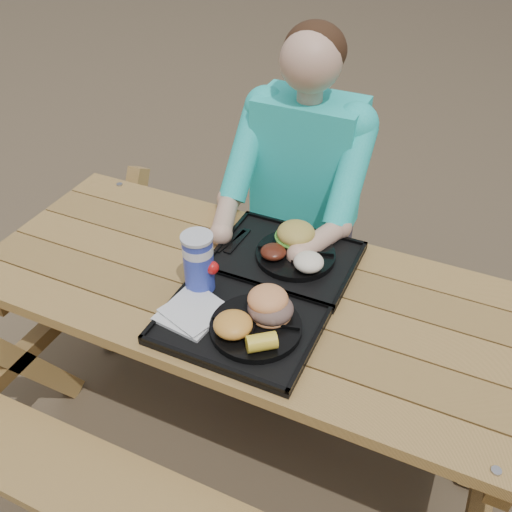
% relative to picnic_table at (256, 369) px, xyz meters
% --- Properties ---
extents(ground, '(60.00, 60.00, 0.00)m').
position_rel_picnic_table_xyz_m(ground, '(0.00, 0.00, -0.38)').
color(ground, '#999999').
rests_on(ground, ground).
extents(picnic_table, '(1.80, 1.49, 0.75)m').
position_rel_picnic_table_xyz_m(picnic_table, '(0.00, 0.00, 0.00)').
color(picnic_table, '#999999').
rests_on(picnic_table, ground).
extents(tray_near, '(0.45, 0.35, 0.02)m').
position_rel_picnic_table_xyz_m(tray_near, '(0.03, -0.17, 0.39)').
color(tray_near, black).
rests_on(tray_near, picnic_table).
extents(tray_far, '(0.45, 0.35, 0.02)m').
position_rel_picnic_table_xyz_m(tray_far, '(0.03, 0.17, 0.39)').
color(tray_far, black).
rests_on(tray_far, picnic_table).
extents(plate_near, '(0.26, 0.26, 0.02)m').
position_rel_picnic_table_xyz_m(plate_near, '(0.08, -0.18, 0.41)').
color(plate_near, black).
rests_on(plate_near, tray_near).
extents(plate_far, '(0.26, 0.26, 0.02)m').
position_rel_picnic_table_xyz_m(plate_far, '(0.06, 0.18, 0.41)').
color(plate_far, black).
rests_on(plate_far, tray_far).
extents(napkin_stack, '(0.18, 0.18, 0.02)m').
position_rel_picnic_table_xyz_m(napkin_stack, '(-0.11, -0.20, 0.40)').
color(napkin_stack, silver).
rests_on(napkin_stack, tray_near).
extents(soda_cup, '(0.09, 0.09, 0.18)m').
position_rel_picnic_table_xyz_m(soda_cup, '(-0.15, -0.08, 0.49)').
color(soda_cup, '#1628A5').
rests_on(soda_cup, tray_near).
extents(condiment_bbq, '(0.05, 0.05, 0.03)m').
position_rel_picnic_table_xyz_m(condiment_bbq, '(0.03, -0.06, 0.41)').
color(condiment_bbq, black).
rests_on(condiment_bbq, tray_near).
extents(condiment_mustard, '(0.05, 0.05, 0.03)m').
position_rel_picnic_table_xyz_m(condiment_mustard, '(0.08, -0.04, 0.41)').
color(condiment_mustard, '#D1CD17').
rests_on(condiment_mustard, tray_near).
extents(sandwich, '(0.12, 0.12, 0.13)m').
position_rel_picnic_table_xyz_m(sandwich, '(0.10, -0.13, 0.48)').
color(sandwich, '#F79757').
rests_on(sandwich, plate_near).
extents(mac_cheese, '(0.11, 0.11, 0.05)m').
position_rel_picnic_table_xyz_m(mac_cheese, '(0.04, -0.23, 0.44)').
color(mac_cheese, gold).
rests_on(mac_cheese, plate_near).
extents(corn_cob, '(0.11, 0.11, 0.05)m').
position_rel_picnic_table_xyz_m(corn_cob, '(0.13, -0.25, 0.44)').
color(corn_cob, yellow).
rests_on(corn_cob, plate_near).
extents(cutlery_far, '(0.03, 0.15, 0.01)m').
position_rel_picnic_table_xyz_m(cutlery_far, '(-0.15, 0.17, 0.40)').
color(cutlery_far, black).
rests_on(cutlery_far, tray_far).
extents(burger, '(0.13, 0.13, 0.11)m').
position_rel_picnic_table_xyz_m(burger, '(0.04, 0.22, 0.47)').
color(burger, gold).
rests_on(burger, plate_far).
extents(baked_beans, '(0.08, 0.08, 0.04)m').
position_rel_picnic_table_xyz_m(baked_beans, '(0.00, 0.12, 0.43)').
color(baked_beans, '#521C10').
rests_on(baked_beans, plate_far).
extents(potato_salad, '(0.10, 0.10, 0.05)m').
position_rel_picnic_table_xyz_m(potato_salad, '(0.13, 0.11, 0.44)').
color(potato_salad, white).
rests_on(potato_salad, plate_far).
extents(diner, '(0.48, 0.84, 1.28)m').
position_rel_picnic_table_xyz_m(diner, '(-0.06, 0.58, 0.27)').
color(diner, '#1CC4AA').
rests_on(diner, ground).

